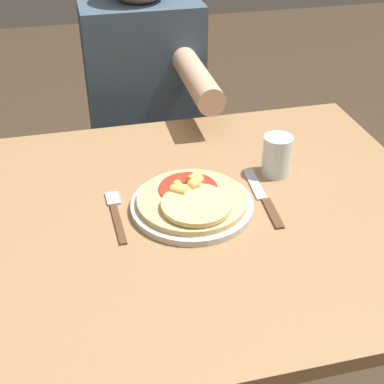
{
  "coord_description": "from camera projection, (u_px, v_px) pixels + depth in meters",
  "views": [
    {
      "loc": [
        -0.19,
        -0.84,
        1.41
      ],
      "look_at": [
        0.01,
        0.01,
        0.82
      ],
      "focal_mm": 50.0,
      "sensor_mm": 36.0,
      "label": 1
    }
  ],
  "objects": [
    {
      "name": "drinking_glass",
      "position": [
        277.0,
        156.0,
        1.17
      ],
      "size": [
        0.06,
        0.06,
        0.09
      ],
      "color": "silver",
      "rests_on": "dining_table"
    },
    {
      "name": "knife",
      "position": [
        263.0,
        198.0,
        1.11
      ],
      "size": [
        0.03,
        0.22,
        0.0
      ],
      "color": "brown",
      "rests_on": "dining_table"
    },
    {
      "name": "fork",
      "position": [
        116.0,
        213.0,
        1.06
      ],
      "size": [
        0.03,
        0.18,
        0.0
      ],
      "color": "brown",
      "rests_on": "dining_table"
    },
    {
      "name": "dining_table",
      "position": [
        189.0,
        261.0,
        1.14
      ],
      "size": [
        1.04,
        0.81,
        0.78
      ],
      "color": "#9E754C",
      "rests_on": "ground_plane"
    },
    {
      "name": "plate",
      "position": [
        192.0,
        206.0,
        1.08
      ],
      "size": [
        0.25,
        0.25,
        0.01
      ],
      "color": "beige",
      "rests_on": "dining_table"
    },
    {
      "name": "pizza",
      "position": [
        192.0,
        199.0,
        1.06
      ],
      "size": [
        0.22,
        0.22,
        0.04
      ],
      "color": "#DBBC7A",
      "rests_on": "plate"
    },
    {
      "name": "person_diner",
      "position": [
        146.0,
        108.0,
        1.67
      ],
      "size": [
        0.34,
        0.52,
        1.19
      ],
      "color": "#2D2D38",
      "rests_on": "ground_plane"
    }
  ]
}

